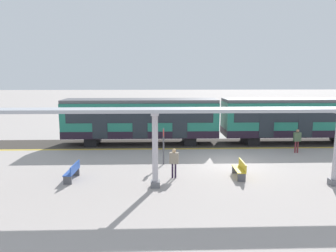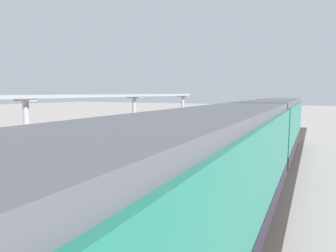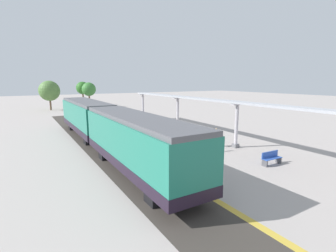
# 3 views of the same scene
# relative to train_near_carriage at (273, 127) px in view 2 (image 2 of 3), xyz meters

# --- Properties ---
(ground_plane) EXTENTS (176.00, 176.00, 0.00)m
(ground_plane) POSITION_rel_train_near_carriage_xyz_m (5.71, 5.70, -1.83)
(ground_plane) COLOR #A39994
(tactile_edge_strip) EXTENTS (0.36, 34.23, 0.01)m
(tactile_edge_strip) POSITION_rel_train_near_carriage_xyz_m (1.78, 5.70, -1.82)
(tactile_edge_strip) COLOR gold
(tactile_edge_strip) RESTS_ON ground
(trackbed) EXTENTS (3.20, 46.23, 0.01)m
(trackbed) POSITION_rel_train_near_carriage_xyz_m (-0.01, 5.70, -1.82)
(trackbed) COLOR #38332D
(trackbed) RESTS_ON ground
(train_near_carriage) EXTENTS (2.65, 11.71, 3.48)m
(train_near_carriage) POSITION_rel_train_near_carriage_xyz_m (0.00, 0.00, 0.00)
(train_near_carriage) COLOR #1F715D
(train_near_carriage) RESTS_ON ground
(train_far_carriage) EXTENTS (2.65, 11.71, 3.48)m
(train_far_carriage) POSITION_rel_train_near_carriage_xyz_m (0.00, 12.29, 0.00)
(train_far_carriage) COLOR #1F715D
(train_far_carriage) RESTS_ON ground
(canopy_pillar_nearest) EXTENTS (1.10, 0.44, 3.64)m
(canopy_pillar_nearest) POSITION_rel_train_near_carriage_xyz_m (9.37, -7.43, 0.02)
(canopy_pillar_nearest) COLOR slate
(canopy_pillar_nearest) RESTS_ON ground
(canopy_pillar_second) EXTENTS (1.10, 0.44, 3.64)m
(canopy_pillar_second) POSITION_rel_train_near_carriage_xyz_m (9.37, 1.18, 0.02)
(canopy_pillar_second) COLOR slate
(canopy_pillar_second) RESTS_ON ground
(canopy_pillar_third) EXTENTS (1.10, 0.44, 3.64)m
(canopy_pillar_third) POSITION_rel_train_near_carriage_xyz_m (9.37, 9.93, 0.02)
(canopy_pillar_third) COLOR slate
(canopy_pillar_third) RESTS_ON ground
(canopy_beam) EXTENTS (1.20, 27.18, 0.16)m
(canopy_beam) POSITION_rel_train_near_carriage_xyz_m (9.37, 5.75, 1.89)
(canopy_beam) COLOR #A8AAB2
(canopy_beam) RESTS_ON canopy_pillar_nearest
(bench_mid_platform) EXTENTS (1.51, 0.49, 0.86)m
(bench_mid_platform) POSITION_rel_train_near_carriage_xyz_m (8.08, 5.62, -1.38)
(bench_mid_platform) COLOR gold
(bench_mid_platform) RESTS_ON ground
(bench_far_end) EXTENTS (1.51, 0.49, 0.86)m
(bench_far_end) POSITION_rel_train_near_carriage_xyz_m (8.22, -3.06, -1.38)
(bench_far_end) COLOR #2B51AC
(bench_far_end) RESTS_ON ground
(platform_info_sign) EXTENTS (0.56, 0.10, 2.20)m
(platform_info_sign) POSITION_rel_train_near_carriage_xyz_m (5.63, 1.64, -0.50)
(platform_info_sign) COLOR #4C4C51
(platform_info_sign) RESTS_ON ground
(passenger_waiting_near_edge) EXTENTS (0.23, 0.48, 1.65)m
(passenger_waiting_near_edge) POSITION_rel_train_near_carriage_xyz_m (3.19, 10.85, -0.80)
(passenger_waiting_near_edge) COLOR maroon
(passenger_waiting_near_edge) RESTS_ON ground
(passenger_by_the_benches) EXTENTS (0.31, 0.49, 1.57)m
(passenger_by_the_benches) POSITION_rel_train_near_carriage_xyz_m (8.09, 2.14, -0.85)
(passenger_by_the_benches) COLOR #271B30
(passenger_by_the_benches) RESTS_ON ground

